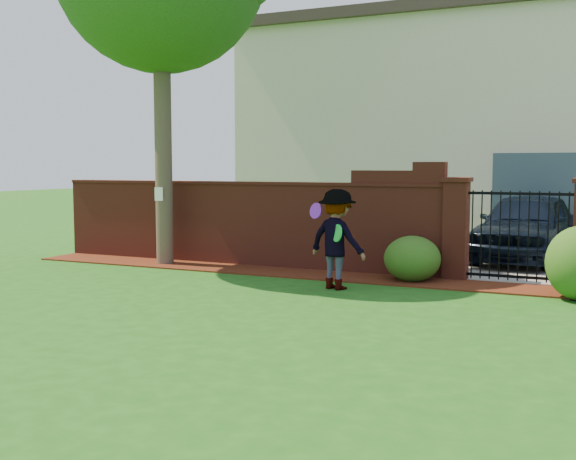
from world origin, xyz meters
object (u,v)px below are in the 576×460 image
at_px(car, 524,227).
at_px(frisbee_green, 337,233).
at_px(man, 336,239).
at_px(frisbee_purple, 316,211).

distance_m(car, frisbee_green, 5.61).
height_order(car, man, man).
bearing_deg(car, man, -111.90).
xyz_separation_m(car, frisbee_green, (-2.42, -5.06, 0.22)).
relative_size(car, frisbee_purple, 16.09).
height_order(man, frisbee_green, man).
distance_m(frisbee_purple, frisbee_green, 0.67).
xyz_separation_m(man, frisbee_green, (0.11, -0.21, 0.13)).
bearing_deg(car, frisbee_green, -109.91).
xyz_separation_m(frisbee_purple, frisbee_green, (0.50, -0.28, -0.34)).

